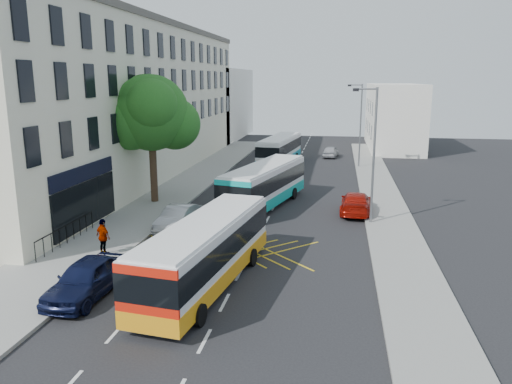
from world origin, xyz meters
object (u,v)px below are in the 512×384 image
at_px(bus_far, 280,150).
at_px(motorbike, 184,287).
at_px(distant_car_silver, 331,152).
at_px(bus_near, 206,252).
at_px(red_hatchback, 356,203).
at_px(pedestrian_far, 103,237).
at_px(bus_mid, 265,185).
at_px(street_tree, 151,114).
at_px(parked_car_silver, 178,218).
at_px(parked_car_blue, 86,279).
at_px(distant_car_grey, 279,146).
at_px(lamp_near, 372,149).
at_px(lamp_far, 360,121).

relative_size(bus_far, motorbike, 4.98).
height_order(bus_far, distant_car_silver, bus_far).
xyz_separation_m(bus_near, bus_far, (-0.57, 31.43, -0.01)).
height_order(red_hatchback, pedestrian_far, pedestrian_far).
relative_size(motorbike, pedestrian_far, 1.14).
bearing_deg(bus_mid, bus_near, -78.57).
relative_size(street_tree, parked_car_silver, 2.13).
relative_size(parked_car_blue, distant_car_grey, 1.05).
height_order(street_tree, distant_car_grey, street_tree).
bearing_deg(parked_car_blue, bus_mid, 75.42).
relative_size(bus_far, parked_car_blue, 2.27).
xyz_separation_m(lamp_near, lamp_far, (0.00, 20.00, 0.00)).
height_order(lamp_near, bus_mid, lamp_near).
bearing_deg(lamp_far, bus_near, -103.50).
height_order(parked_car_silver, pedestrian_far, pedestrian_far).
height_order(parked_car_blue, distant_car_grey, parked_car_blue).
relative_size(bus_near, bus_mid, 0.98).
bearing_deg(parked_car_blue, distant_car_silver, 79.86).
distance_m(bus_near, distant_car_silver, 37.35).
xyz_separation_m(bus_mid, distant_car_grey, (-2.27, 27.30, -0.93)).
bearing_deg(distant_car_grey, motorbike, -80.09).
height_order(bus_mid, bus_far, bus_mid).
relative_size(bus_far, parked_car_silver, 2.49).
xyz_separation_m(parked_car_blue, red_hatchback, (11.10, 14.91, -0.08)).
height_order(bus_near, pedestrian_far, bus_near).
distance_m(street_tree, lamp_far, 22.57).
xyz_separation_m(lamp_near, distant_car_grey, (-9.13, 30.59, -4.01)).
distance_m(street_tree, red_hatchback, 15.09).
relative_size(bus_mid, bus_far, 1.03).
distance_m(street_tree, lamp_near, 15.10).
relative_size(parked_car_silver, pedestrian_far, 2.29).
distance_m(motorbike, parked_car_silver, 10.61).
height_order(street_tree, bus_mid, street_tree).
bearing_deg(parked_car_blue, motorbike, -2.66).
distance_m(bus_near, parked_car_silver, 8.65).
bearing_deg(parked_car_silver, bus_far, 88.52).
relative_size(lamp_far, distant_car_silver, 2.15).
bearing_deg(parked_car_blue, parked_car_silver, 88.74).
distance_m(lamp_far, bus_far, 8.53).
relative_size(bus_near, pedestrian_far, 5.75).
distance_m(motorbike, pedestrian_far, 7.39).
bearing_deg(bus_far, distant_car_grey, 104.53).
height_order(lamp_far, parked_car_silver, lamp_far).
relative_size(motorbike, parked_car_blue, 0.46).
height_order(lamp_far, pedestrian_far, lamp_far).
height_order(distant_car_silver, pedestrian_far, pedestrian_far).
distance_m(street_tree, bus_near, 16.08).
height_order(red_hatchback, distant_car_grey, red_hatchback).
relative_size(street_tree, distant_car_silver, 2.36).
bearing_deg(distant_car_grey, parked_car_blue, -85.68).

